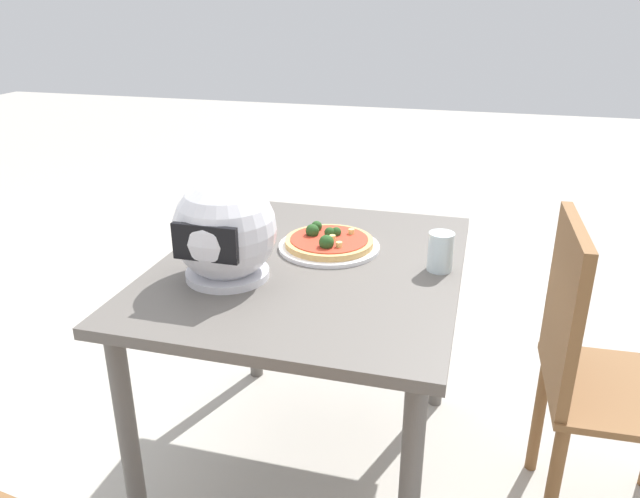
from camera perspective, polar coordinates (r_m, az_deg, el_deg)
ground_plane at (r=2.12m, az=-0.78°, el=-19.38°), size 14.00×14.00×0.00m
dining_table at (r=1.77m, az=-0.89°, el=-4.03°), size 0.83×1.00×0.72m
pizza_plate at (r=1.82m, az=0.86°, el=0.21°), size 0.30×0.30×0.01m
pizza at (r=1.81m, az=0.77°, el=0.79°), size 0.26×0.26×0.06m
motorcycle_helmet at (r=1.61m, az=-8.86°, el=1.62°), size 0.27×0.27×0.27m
drinking_glass at (r=1.69m, az=11.16°, el=-0.24°), size 0.07×0.07×0.11m
chair_side at (r=1.81m, az=24.01°, el=-9.93°), size 0.42×0.42×0.90m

